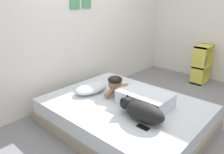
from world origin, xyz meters
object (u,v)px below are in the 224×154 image
(coffee_cup, at_px, (114,89))
(person_lying, at_px, (136,95))
(pillow, at_px, (91,88))
(bed, at_px, (124,114))
(bookshelf, at_px, (202,64))
(cell_phone, at_px, (143,127))
(dog, at_px, (142,111))

(coffee_cup, bearing_deg, person_lying, -96.80)
(pillow, distance_m, person_lying, 0.70)
(bed, bearing_deg, bookshelf, -3.26)
(person_lying, relative_size, cell_phone, 6.57)
(cell_phone, bearing_deg, coffee_cup, 60.38)
(pillow, xyz_separation_m, bookshelf, (2.32, -0.70, -0.00))
(dog, bearing_deg, person_lying, 45.26)
(dog, height_order, bookshelf, bookshelf)
(dog, relative_size, bookshelf, 0.77)
(cell_phone, bearing_deg, pillow, 76.23)
(cell_phone, bearing_deg, person_lying, 43.83)
(pillow, bearing_deg, dog, -98.08)
(cell_phone, relative_size, bookshelf, 0.19)
(pillow, bearing_deg, cell_phone, -103.77)
(person_lying, bearing_deg, bookshelf, -0.70)
(person_lying, relative_size, bookshelf, 1.23)
(dog, bearing_deg, coffee_cup, 64.40)
(coffee_cup, xyz_separation_m, bookshelf, (2.11, -0.46, 0.01))
(bed, height_order, pillow, pillow)
(dog, xyz_separation_m, bookshelf, (2.46, 0.28, -0.05))
(bookshelf, bearing_deg, dog, -173.53)
(dog, bearing_deg, cell_phone, -139.89)
(coffee_cup, distance_m, cell_phone, 0.98)
(pillow, distance_m, cell_phone, 1.12)
(pillow, bearing_deg, bookshelf, -16.78)
(dog, bearing_deg, bookshelf, 6.47)
(pillow, height_order, person_lying, person_lying)
(coffee_cup, relative_size, cell_phone, 0.89)
(dog, bearing_deg, pillow, 81.92)
(bed, bearing_deg, pillow, 95.24)
(bookshelf, bearing_deg, pillow, 163.22)
(bed, xyz_separation_m, pillow, (-0.05, 0.57, 0.22))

